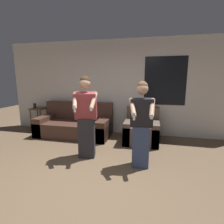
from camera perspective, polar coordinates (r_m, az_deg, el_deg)
name	(u,v)px	position (r m, az deg, el deg)	size (l,w,h in m)	color
ground_plane	(80,189)	(2.89, -10.57, -23.59)	(14.00, 14.00, 0.00)	brown
wall_back	(118,88)	(5.14, 2.05, 7.95)	(6.85, 0.07, 2.70)	silver
couch	(75,125)	(5.18, -11.94, -4.12)	(2.07, 1.00, 0.92)	#472D23
armchair	(142,130)	(4.62, 9.71, -5.76)	(0.86, 0.90, 0.87)	brown
side_table	(39,112)	(6.00, -22.84, -0.04)	(0.42, 0.43, 0.85)	brown
person_left	(86,118)	(3.57, -8.48, -1.83)	(0.50, 0.55, 1.67)	#28282D
person_right	(141,125)	(3.20, 9.47, -4.22)	(0.46, 0.49, 1.58)	#384770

